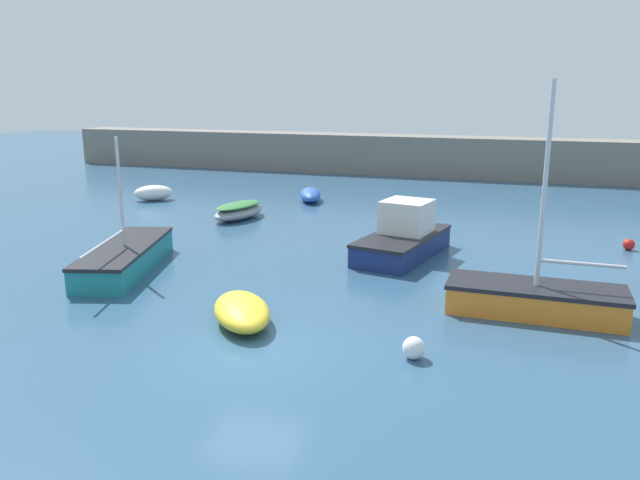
# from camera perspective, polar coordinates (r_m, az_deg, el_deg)

# --- Properties ---
(ground_plane) EXTENTS (120.00, 120.00, 0.20)m
(ground_plane) POSITION_cam_1_polar(r_m,az_deg,el_deg) (15.44, -6.13, -10.40)
(ground_plane) COLOR #2D5170
(harbor_breakwater) EXTENTS (56.95, 2.61, 2.77)m
(harbor_breakwater) POSITION_cam_1_polar(r_m,az_deg,el_deg) (44.91, 10.43, 7.55)
(harbor_breakwater) COLOR slate
(harbor_breakwater) RESTS_ON ground_plane
(rowboat_with_red_cover) EXTENTS (2.12, 3.47, 0.78)m
(rowboat_with_red_cover) POSITION_cam_1_polar(r_m,az_deg,el_deg) (30.13, -7.45, 2.66)
(rowboat_with_red_cover) COLOR gray
(rowboat_with_red_cover) RESTS_ON ground_plane
(rowboat_blue_near) EXTENTS (2.77, 3.14, 0.73)m
(rowboat_blue_near) POSITION_cam_1_polar(r_m,az_deg,el_deg) (16.94, -7.16, -6.46)
(rowboat_blue_near) COLOR yellow
(rowboat_blue_near) RESTS_ON ground_plane
(fishing_dinghy_green) EXTENTS (2.35, 2.15, 0.85)m
(fishing_dinghy_green) POSITION_cam_1_polar(r_m,az_deg,el_deg) (35.91, -14.99, 4.19)
(fishing_dinghy_green) COLOR white
(fishing_dinghy_green) RESTS_ON ground_plane
(rowboat_white_midwater) EXTENTS (2.09, 3.16, 0.70)m
(rowboat_white_midwater) POSITION_cam_1_polar(r_m,az_deg,el_deg) (34.55, -0.89, 4.17)
(rowboat_white_midwater) COLOR #2D56B7
(rowboat_white_midwater) RESTS_ON ground_plane
(sailboat_tall_mast) EXTENTS (4.85, 1.86, 6.41)m
(sailboat_tall_mast) POSITION_cam_1_polar(r_m,az_deg,el_deg) (18.49, 19.07, -5.03)
(sailboat_tall_mast) COLOR orange
(sailboat_tall_mast) RESTS_ON ground_plane
(cabin_cruiser_white) EXTENTS (3.10, 5.27, 2.07)m
(cabin_cruiser_white) POSITION_cam_1_polar(r_m,az_deg,el_deg) (23.53, 7.66, 0.28)
(cabin_cruiser_white) COLOR navy
(cabin_cruiser_white) RESTS_ON ground_plane
(sailboat_twin_hulled) EXTENTS (3.29, 6.53, 4.60)m
(sailboat_twin_hulled) POSITION_cam_1_polar(r_m,az_deg,el_deg) (22.59, -17.38, -1.52)
(sailboat_twin_hulled) COLOR teal
(sailboat_twin_hulled) RESTS_ON ground_plane
(mooring_buoy_red) EXTENTS (0.44, 0.44, 0.44)m
(mooring_buoy_red) POSITION_cam_1_polar(r_m,az_deg,el_deg) (27.06, 26.39, -0.37)
(mooring_buoy_red) COLOR red
(mooring_buoy_red) RESTS_ON ground_plane
(mooring_buoy_white) EXTENTS (0.54, 0.54, 0.54)m
(mooring_buoy_white) POSITION_cam_1_polar(r_m,az_deg,el_deg) (14.98, 8.57, -9.73)
(mooring_buoy_white) COLOR white
(mooring_buoy_white) RESTS_ON ground_plane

